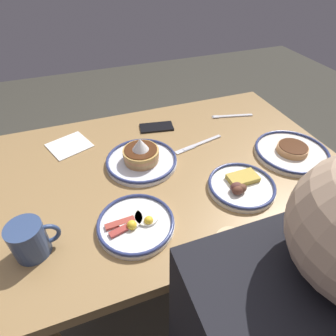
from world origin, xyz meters
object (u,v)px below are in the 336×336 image
object	(u,v)px
plate_center_pancakes	(241,185)
coffee_mug	(30,239)
paper_napkin	(69,145)
plate_far_companion	(292,151)
fork_near	(232,116)
butter_knife	(199,144)
plate_far_side	(136,223)
cell_phone	(156,127)
plate_near_main	(141,158)

from	to	relation	value
plate_center_pancakes	coffee_mug	xyz separation A→B (m)	(0.65, 0.02, 0.04)
plate_center_pancakes	paper_napkin	xyz separation A→B (m)	(0.52, -0.45, -0.01)
plate_center_pancakes	plate_far_companion	size ratio (longest dim) A/B	0.81
fork_near	butter_knife	bearing A→B (deg)	32.37
plate_center_pancakes	paper_napkin	bearing A→B (deg)	-40.90
plate_center_pancakes	fork_near	world-z (taller)	plate_center_pancakes
paper_napkin	plate_far_side	bearing A→B (deg)	107.03
coffee_mug	cell_phone	distance (m)	0.70
plate_far_side	butter_knife	bearing A→B (deg)	-137.99
coffee_mug	fork_near	world-z (taller)	coffee_mug
plate_center_pancakes	coffee_mug	bearing A→B (deg)	1.81
paper_napkin	coffee_mug	bearing A→B (deg)	74.52
plate_center_pancakes	plate_far_side	size ratio (longest dim) A/B	0.99
plate_far_side	fork_near	size ratio (longest dim) A/B	1.19
plate_near_main	cell_phone	size ratio (longest dim) A/B	1.83
plate_near_main	fork_near	bearing A→B (deg)	-159.05
plate_near_main	plate_far_side	world-z (taller)	plate_near_main
coffee_mug	butter_knife	bearing A→B (deg)	-154.36
cell_phone	butter_knife	size ratio (longest dim) A/B	0.65
plate_far_companion	fork_near	distance (m)	0.34
plate_center_pancakes	butter_knife	world-z (taller)	plate_center_pancakes
fork_near	paper_napkin	bearing A→B (deg)	-1.49
cell_phone	fork_near	size ratio (longest dim) A/B	0.76
paper_napkin	butter_knife	size ratio (longest dim) A/B	0.68
paper_napkin	plate_near_main	bearing A→B (deg)	139.67
plate_far_side	coffee_mug	distance (m)	0.28
plate_near_main	paper_napkin	distance (m)	0.32
butter_knife	paper_napkin	bearing A→B (deg)	-19.18
coffee_mug	paper_napkin	distance (m)	0.49
fork_near	cell_phone	bearing A→B (deg)	-4.22
plate_far_companion	plate_far_side	xyz separation A→B (m)	(0.65, 0.13, -0.00)
plate_far_companion	plate_center_pancakes	bearing A→B (deg)	19.26
plate_center_pancakes	plate_far_companion	world-z (taller)	plate_center_pancakes
plate_near_main	plate_far_side	bearing A→B (deg)	70.85
cell_phone	paper_napkin	world-z (taller)	cell_phone
plate_near_main	cell_phone	world-z (taller)	plate_near_main
paper_napkin	fork_near	size ratio (longest dim) A/B	0.79
plate_center_pancakes	coffee_mug	distance (m)	0.65
plate_far_companion	coffee_mug	xyz separation A→B (m)	(0.93, 0.12, 0.04)
plate_center_pancakes	cell_phone	world-z (taller)	plate_center_pancakes
plate_far_companion	paper_napkin	distance (m)	0.87
plate_center_pancakes	plate_far_side	bearing A→B (deg)	4.96
paper_napkin	plate_far_companion	bearing A→B (deg)	156.30
plate_near_main	coffee_mug	distance (m)	0.46
plate_far_side	cell_phone	distance (m)	0.54
plate_near_main	paper_napkin	xyz separation A→B (m)	(0.24, -0.21, -0.02)
plate_center_pancakes	paper_napkin	distance (m)	0.69
plate_near_main	paper_napkin	size ratio (longest dim) A/B	1.75
plate_far_side	paper_napkin	xyz separation A→B (m)	(0.15, -0.48, -0.01)
plate_far_companion	butter_knife	bearing A→B (deg)	-30.32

